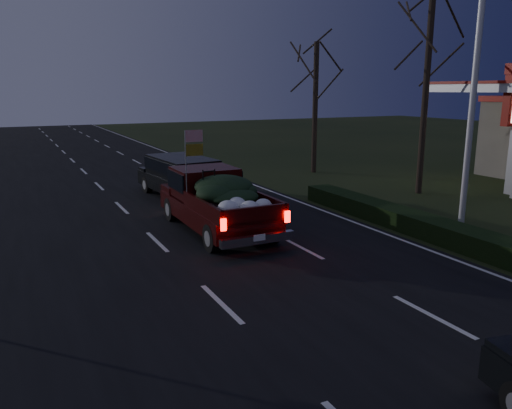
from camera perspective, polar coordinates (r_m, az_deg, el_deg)
name	(u,v)px	position (r m, az deg, el deg)	size (l,w,h in m)	color
ground	(221,304)	(10.98, -4.00, -11.30)	(120.00, 120.00, 0.00)	black
road_asphalt	(221,304)	(10.97, -4.00, -11.25)	(14.00, 120.00, 0.02)	black
hedge_row	(401,218)	(17.40, 16.25, -1.54)	(1.00, 10.00, 0.60)	black
light_pole	(477,57)	(17.46, 23.92, 15.11)	(0.50, 0.90, 9.16)	silver
bare_tree_mid	(429,45)	(23.10, 19.19, 16.87)	(3.60, 3.60, 8.50)	black
bare_tree_far	(316,76)	(27.85, 6.87, 14.37)	(3.60, 3.60, 7.00)	black
pickup_truck	(216,198)	(16.19, -4.59, 0.80)	(2.19, 5.63, 2.95)	#340707
lead_suv	(181,173)	(21.43, -8.56, 3.60)	(2.48, 5.09, 1.42)	black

